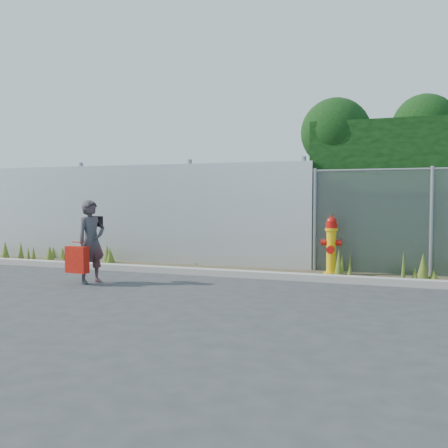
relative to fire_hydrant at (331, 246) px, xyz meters
name	(u,v)px	position (x,y,z in m)	size (l,w,h in m)	color
ground	(212,295)	(-1.44, -2.57, -0.55)	(80.00, 80.00, 0.00)	#323234
curb	(247,274)	(-1.44, -0.77, -0.49)	(16.00, 0.22, 0.12)	#9E988F
weed_strip	(285,267)	(-0.85, -0.16, -0.41)	(16.00, 1.33, 0.55)	#443B26
corrugated_fence	(125,214)	(-4.68, 0.44, 0.55)	(8.50, 0.21, 2.30)	silver
fire_hydrant	(331,246)	(0.00, 0.00, 0.00)	(0.38, 0.34, 1.13)	#E4B30C
woman	(91,242)	(-3.77, -2.23, 0.16)	(0.52, 0.34, 1.43)	#0D5255
red_tote_bag	(77,260)	(-3.90, -2.46, -0.12)	(0.40, 0.15, 0.53)	#9F0E09
black_shoulder_bag	(96,221)	(-3.80, -2.05, 0.51)	(0.24, 0.10, 0.18)	black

